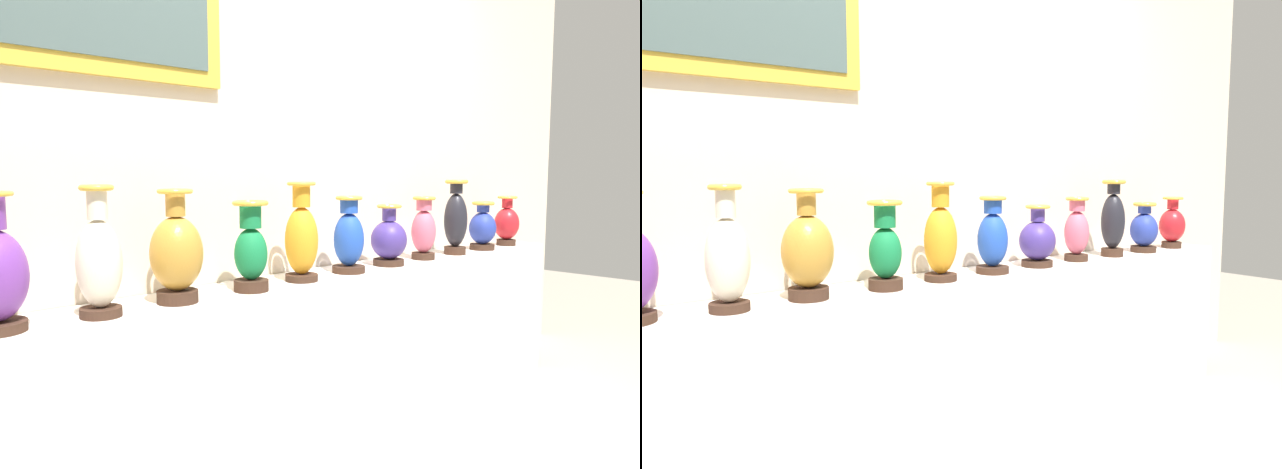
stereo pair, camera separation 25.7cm
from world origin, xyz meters
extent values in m
plane|color=gray|center=(0.00, 0.00, 0.00)|extent=(11.23, 11.23, 0.00)
cube|color=silver|center=(0.00, 0.00, 0.41)|extent=(3.63, 0.34, 0.82)
cube|color=beige|center=(0.00, 0.23, 1.56)|extent=(5.23, 0.10, 3.11)
cylinder|color=#382319|center=(-1.01, -0.04, 0.83)|extent=(0.13, 0.13, 0.03)
ellipsoid|color=beige|center=(-1.01, -0.04, 0.98)|extent=(0.14, 0.14, 0.28)
cylinder|color=beige|center=(-1.01, -0.04, 1.17)|extent=(0.06, 0.06, 0.10)
torus|color=gold|center=(-1.01, -0.04, 1.22)|extent=(0.10, 0.10, 0.02)
cylinder|color=#382319|center=(-0.73, -0.03, 0.84)|extent=(0.14, 0.14, 0.04)
ellipsoid|color=#B27F2D|center=(-0.73, -0.03, 0.99)|extent=(0.18, 0.18, 0.26)
cylinder|color=#B27F2D|center=(-0.73, -0.03, 1.16)|extent=(0.07, 0.07, 0.09)
torus|color=gold|center=(-0.73, -0.03, 1.20)|extent=(0.12, 0.12, 0.02)
cylinder|color=#382319|center=(-0.42, -0.05, 0.84)|extent=(0.13, 0.13, 0.04)
ellipsoid|color=#14723D|center=(-0.42, -0.05, 0.96)|extent=(0.13, 0.13, 0.20)
cylinder|color=#14723D|center=(-0.42, -0.05, 1.10)|extent=(0.08, 0.08, 0.09)
torus|color=gold|center=(-0.42, -0.05, 1.15)|extent=(0.14, 0.14, 0.02)
cylinder|color=#382319|center=(-0.14, -0.04, 0.83)|extent=(0.14, 0.14, 0.03)
ellipsoid|color=orange|center=(-0.14, -0.04, 0.98)|extent=(0.14, 0.14, 0.28)
cylinder|color=orange|center=(-0.14, -0.04, 1.17)|extent=(0.07, 0.07, 0.10)
torus|color=gold|center=(-0.14, -0.04, 1.22)|extent=(0.12, 0.12, 0.02)
cylinder|color=#382319|center=(0.15, -0.03, 0.83)|extent=(0.15, 0.15, 0.03)
ellipsoid|color=#1E47B2|center=(0.15, -0.03, 0.96)|extent=(0.14, 0.14, 0.24)
cylinder|color=#1E47B2|center=(0.15, -0.03, 1.12)|extent=(0.08, 0.08, 0.07)
torus|color=gold|center=(0.15, -0.03, 1.15)|extent=(0.12, 0.12, 0.02)
cylinder|color=#382319|center=(0.44, -0.03, 0.83)|extent=(0.15, 0.15, 0.03)
ellipsoid|color=#3F2D7F|center=(0.44, -0.03, 0.94)|extent=(0.18, 0.18, 0.19)
cylinder|color=#3F2D7F|center=(0.44, -0.03, 1.07)|extent=(0.07, 0.07, 0.07)
torus|color=gold|center=(0.44, -0.03, 1.10)|extent=(0.12, 0.12, 0.02)
cylinder|color=#382319|center=(0.73, -0.03, 0.83)|extent=(0.12, 0.12, 0.03)
ellipsoid|color=#CC5972|center=(0.73, -0.03, 0.96)|extent=(0.13, 0.13, 0.22)
cylinder|color=#CC5972|center=(0.73, -0.03, 1.10)|extent=(0.08, 0.08, 0.06)
torus|color=gold|center=(0.73, -0.03, 1.13)|extent=(0.12, 0.12, 0.02)
cylinder|color=#382319|center=(1.01, -0.04, 0.84)|extent=(0.12, 0.12, 0.04)
ellipsoid|color=black|center=(1.01, -0.04, 1.00)|extent=(0.13, 0.13, 0.29)
cylinder|color=black|center=(1.01, -0.04, 1.18)|extent=(0.07, 0.07, 0.06)
torus|color=gold|center=(1.01, -0.04, 1.21)|extent=(0.12, 0.12, 0.02)
cylinder|color=#382319|center=(1.29, -0.05, 0.83)|extent=(0.14, 0.14, 0.03)
ellipsoid|color=#263899|center=(1.29, -0.05, 0.94)|extent=(0.16, 0.16, 0.19)
cylinder|color=#263899|center=(1.29, -0.05, 1.06)|extent=(0.07, 0.07, 0.05)
torus|color=gold|center=(1.29, -0.05, 1.09)|extent=(0.13, 0.13, 0.02)
cylinder|color=#382319|center=(1.58, -0.04, 0.83)|extent=(0.12, 0.12, 0.04)
ellipsoid|color=red|center=(1.58, -0.04, 0.95)|extent=(0.15, 0.15, 0.19)
cylinder|color=red|center=(1.58, -0.04, 1.08)|extent=(0.06, 0.06, 0.07)
torus|color=gold|center=(1.58, -0.04, 1.11)|extent=(0.12, 0.12, 0.01)
camera|label=1|loc=(-1.79, -1.82, 1.27)|focal=33.19mm
camera|label=2|loc=(-1.60, -1.99, 1.27)|focal=33.19mm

